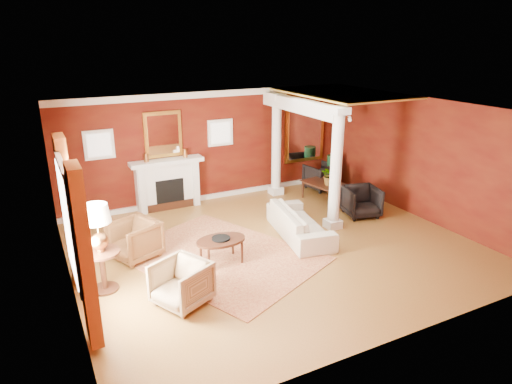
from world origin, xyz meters
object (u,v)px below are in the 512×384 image
side_table (98,233)px  armchair_stripe (181,281)px  coffee_table (221,241)px  armchair_leopard (134,238)px  sofa (300,218)px  dining_table (329,187)px

side_table → armchair_stripe: bearing=-43.9°
coffee_table → armchair_stripe: bearing=-137.7°
armchair_leopard → side_table: bearing=-60.0°
side_table → armchair_leopard: bearing=52.3°
coffee_table → side_table: bearing=-179.7°
armchair_leopard → side_table: (-0.76, -0.99, 0.66)m
sofa → armchair_leopard: (-3.51, 0.60, 0.01)m
coffee_table → side_table: 2.31m
coffee_table → side_table: (-2.22, -0.01, 0.64)m
armchair_leopard → side_table: size_ratio=0.54×
coffee_table → armchair_leopard: bearing=146.3°
side_table → sofa: bearing=5.1°
coffee_table → side_table: side_table is taller
armchair_leopard → armchair_stripe: size_ratio=1.05×
armchair_leopard → dining_table: armchair_leopard is taller
sofa → armchair_leopard: armchair_leopard is taller
armchair_stripe → coffee_table: 1.56m
armchair_stripe → dining_table: (5.08, 2.95, -0.02)m
armchair_leopard → armchair_stripe: (0.31, -2.02, -0.02)m
armchair_leopard → dining_table: bearing=77.5°
side_table → dining_table: bearing=17.3°
sofa → side_table: (-4.27, -0.38, 0.67)m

